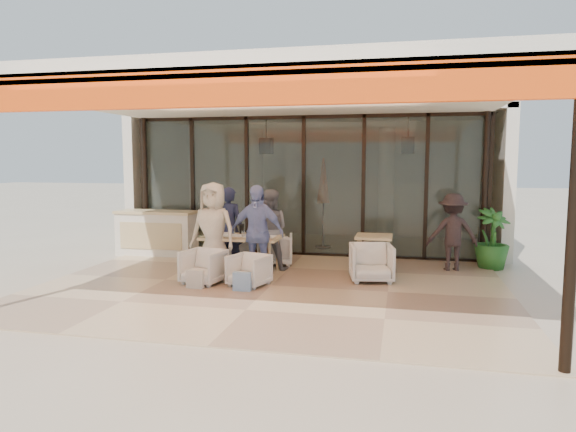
{
  "coord_description": "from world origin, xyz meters",
  "views": [
    {
      "loc": [
        2.2,
        -8.48,
        2.21
      ],
      "look_at": [
        0.1,
        0.9,
        1.15
      ],
      "focal_mm": 32.0,
      "sensor_mm": 36.0,
      "label": 1
    }
  ],
  "objects_px": {
    "chair_near_left": "(204,265)",
    "diner_periwinkle": "(257,233)",
    "diner_grey": "(269,230)",
    "side_chair": "(371,261)",
    "diner_navy": "(229,228)",
    "chair_near_right": "(249,269)",
    "host_counter": "(157,233)",
    "chair_far_right": "(275,248)",
    "chair_far_left": "(237,249)",
    "side_table": "(374,241)",
    "potted_palm": "(492,239)",
    "standing_woman": "(452,232)",
    "diner_cream": "(213,230)",
    "dining_table": "(242,239)"
  },
  "relations": [
    {
      "from": "diner_grey",
      "to": "side_table",
      "type": "bearing_deg",
      "value": 178.99
    },
    {
      "from": "diner_grey",
      "to": "potted_palm",
      "type": "xyz_separation_m",
      "value": [
        4.37,
        1.1,
        -0.2
      ]
    },
    {
      "from": "diner_navy",
      "to": "diner_grey",
      "type": "xyz_separation_m",
      "value": [
        0.84,
        0.0,
        -0.02
      ]
    },
    {
      "from": "chair_near_left",
      "to": "diner_periwinkle",
      "type": "bearing_deg",
      "value": 41.55
    },
    {
      "from": "diner_cream",
      "to": "side_chair",
      "type": "bearing_deg",
      "value": 12.2
    },
    {
      "from": "chair_far_right",
      "to": "chair_near_right",
      "type": "xyz_separation_m",
      "value": [
        0.0,
        -1.9,
        -0.05
      ]
    },
    {
      "from": "chair_far_right",
      "to": "diner_periwinkle",
      "type": "xyz_separation_m",
      "value": [
        0.0,
        -1.4,
        0.51
      ]
    },
    {
      "from": "chair_far_left",
      "to": "diner_navy",
      "type": "distance_m",
      "value": 0.72
    },
    {
      "from": "host_counter",
      "to": "standing_woman",
      "type": "height_order",
      "value": "standing_woman"
    },
    {
      "from": "diner_navy",
      "to": "diner_cream",
      "type": "xyz_separation_m",
      "value": [
        0.0,
        -0.9,
        0.07
      ]
    },
    {
      "from": "dining_table",
      "to": "potted_palm",
      "type": "bearing_deg",
      "value": 17.8
    },
    {
      "from": "diner_cream",
      "to": "chair_near_left",
      "type": "bearing_deg",
      "value": -84.07
    },
    {
      "from": "chair_far_left",
      "to": "diner_grey",
      "type": "relative_size",
      "value": 0.39
    },
    {
      "from": "dining_table",
      "to": "side_chair",
      "type": "height_order",
      "value": "dining_table"
    },
    {
      "from": "diner_grey",
      "to": "host_counter",
      "type": "bearing_deg",
      "value": -23.83
    },
    {
      "from": "dining_table",
      "to": "diner_cream",
      "type": "relative_size",
      "value": 0.84
    },
    {
      "from": "side_table",
      "to": "potted_palm",
      "type": "distance_m",
      "value": 2.49
    },
    {
      "from": "host_counter",
      "to": "chair_near_right",
      "type": "xyz_separation_m",
      "value": [
        2.94,
        -2.36,
        -0.22
      ]
    },
    {
      "from": "host_counter",
      "to": "diner_grey",
      "type": "distance_m",
      "value": 3.1
    },
    {
      "from": "chair_far_right",
      "to": "diner_periwinkle",
      "type": "distance_m",
      "value": 1.49
    },
    {
      "from": "chair_near_left",
      "to": "potted_palm",
      "type": "height_order",
      "value": "potted_palm"
    },
    {
      "from": "chair_far_left",
      "to": "side_table",
      "type": "height_order",
      "value": "side_table"
    },
    {
      "from": "chair_far_right",
      "to": "chair_near_right",
      "type": "height_order",
      "value": "chair_far_right"
    },
    {
      "from": "chair_far_left",
      "to": "diner_cream",
      "type": "distance_m",
      "value": 1.52
    },
    {
      "from": "diner_cream",
      "to": "diner_periwinkle",
      "type": "height_order",
      "value": "diner_cream"
    },
    {
      "from": "side_table",
      "to": "diner_periwinkle",
      "type": "bearing_deg",
      "value": -152.61
    },
    {
      "from": "chair_far_left",
      "to": "diner_grey",
      "type": "xyz_separation_m",
      "value": [
        0.84,
        -0.5,
        0.5
      ]
    },
    {
      "from": "side_table",
      "to": "diner_cream",
      "type": "bearing_deg",
      "value": -159.78
    },
    {
      "from": "diner_periwinkle",
      "to": "potted_palm",
      "type": "relative_size",
      "value": 1.43
    },
    {
      "from": "diner_grey",
      "to": "diner_cream",
      "type": "height_order",
      "value": "diner_cream"
    },
    {
      "from": "diner_cream",
      "to": "standing_woman",
      "type": "height_order",
      "value": "diner_cream"
    },
    {
      "from": "chair_far_left",
      "to": "chair_near_right",
      "type": "height_order",
      "value": "chair_far_left"
    },
    {
      "from": "diner_grey",
      "to": "diner_navy",
      "type": "bearing_deg",
      "value": -5.7
    },
    {
      "from": "chair_far_right",
      "to": "chair_near_right",
      "type": "relative_size",
      "value": 1.16
    },
    {
      "from": "dining_table",
      "to": "chair_far_right",
      "type": "height_order",
      "value": "dining_table"
    },
    {
      "from": "diner_navy",
      "to": "side_chair",
      "type": "distance_m",
      "value": 2.99
    },
    {
      "from": "chair_far_right",
      "to": "diner_navy",
      "type": "xyz_separation_m",
      "value": [
        -0.84,
        -0.5,
        0.47
      ]
    },
    {
      "from": "chair_near_left",
      "to": "potted_palm",
      "type": "bearing_deg",
      "value": 36.38
    },
    {
      "from": "diner_grey",
      "to": "side_chair",
      "type": "bearing_deg",
      "value": 158.57
    },
    {
      "from": "chair_near_left",
      "to": "chair_near_right",
      "type": "bearing_deg",
      "value": 10.79
    },
    {
      "from": "diner_cream",
      "to": "side_chair",
      "type": "relative_size",
      "value": 2.34
    },
    {
      "from": "chair_far_right",
      "to": "standing_woman",
      "type": "distance_m",
      "value": 3.6
    },
    {
      "from": "chair_far_left",
      "to": "diner_periwinkle",
      "type": "xyz_separation_m",
      "value": [
        0.84,
        -1.4,
        0.56
      ]
    },
    {
      "from": "chair_far_left",
      "to": "standing_woman",
      "type": "height_order",
      "value": "standing_woman"
    },
    {
      "from": "chair_near_right",
      "to": "standing_woman",
      "type": "distance_m",
      "value": 4.16
    },
    {
      "from": "dining_table",
      "to": "standing_woman",
      "type": "xyz_separation_m",
      "value": [
        3.99,
        1.13,
        0.09
      ]
    },
    {
      "from": "chair_far_left",
      "to": "chair_near_left",
      "type": "relative_size",
      "value": 0.93
    },
    {
      "from": "chair_far_right",
      "to": "standing_woman",
      "type": "xyz_separation_m",
      "value": [
        3.57,
        0.19,
        0.41
      ]
    },
    {
      "from": "chair_near_right",
      "to": "diner_navy",
      "type": "bearing_deg",
      "value": 137.37
    },
    {
      "from": "chair_far_left",
      "to": "diner_grey",
      "type": "bearing_deg",
      "value": 140.91
    }
  ]
}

